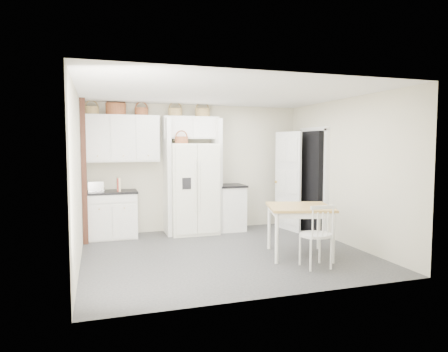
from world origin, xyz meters
name	(u,v)px	position (x,y,z in m)	size (l,w,h in m)	color
floor	(225,253)	(0.00, 0.00, 0.00)	(4.50, 4.50, 0.00)	#2C2C2E
ceiling	(225,93)	(0.00, 0.00, 2.60)	(4.50, 4.50, 0.00)	white
wall_back	(196,168)	(0.00, 2.00, 1.30)	(4.50, 4.50, 0.00)	beige
wall_left	(78,178)	(-2.25, 0.00, 1.30)	(4.00, 4.00, 0.00)	beige
wall_right	(344,172)	(2.25, 0.00, 1.30)	(4.00, 4.00, 0.00)	beige
refrigerator	(193,189)	(-0.15, 1.65, 0.90)	(0.93, 0.75, 1.80)	white
base_cab_left	(111,215)	(-1.74, 1.70, 0.43)	(0.93, 0.59, 0.86)	white
base_cab_right	(230,208)	(0.66, 1.70, 0.46)	(0.52, 0.62, 0.91)	white
dining_table	(299,231)	(1.09, -0.50, 0.40)	(0.97, 0.97, 0.81)	#AC8344
windsor_chair	(316,235)	(1.02, -1.12, 0.48)	(0.47, 0.42, 0.96)	white
counter_left	(111,192)	(-1.74, 1.70, 0.88)	(0.97, 0.63, 0.04)	black
counter_right	(230,186)	(0.66, 1.70, 0.93)	(0.56, 0.66, 0.04)	black
toaster	(96,187)	(-2.01, 1.67, 1.00)	(0.28, 0.16, 0.19)	silver
cookbook_red	(118,185)	(-1.60, 1.62, 1.03)	(0.04, 0.17, 0.25)	maroon
cookbook_cream	(119,184)	(-1.60, 1.62, 1.03)	(0.04, 0.17, 0.26)	beige
basket_upper_a	(92,110)	(-2.05, 1.83, 2.42)	(0.26, 0.26, 0.15)	olive
basket_upper_b	(116,109)	(-1.61, 1.83, 2.46)	(0.38, 0.38, 0.22)	brown
basket_upper_c	(141,112)	(-1.13, 1.83, 2.42)	(0.26, 0.26, 0.15)	brown
basket_bridge_a	(175,112)	(-0.46, 1.83, 2.43)	(0.28, 0.28, 0.16)	olive
basket_bridge_b	(202,113)	(0.10, 1.83, 2.44)	(0.30, 0.30, 0.17)	olive
basket_fridge_a	(182,140)	(-0.40, 1.55, 1.87)	(0.26, 0.26, 0.14)	brown
upper_cabinet	(122,139)	(-1.50, 1.83, 1.90)	(1.40, 0.34, 0.90)	white
bridge_cabinet	(191,128)	(-0.15, 1.83, 2.12)	(1.12, 0.34, 0.45)	white
fridge_panel_left	(167,177)	(-0.66, 1.70, 1.15)	(0.08, 0.60, 2.30)	white
fridge_panel_right	(216,175)	(0.36, 1.70, 1.15)	(0.08, 0.60, 2.30)	white
trim_post	(84,172)	(-2.20, 1.35, 1.30)	(0.09, 0.09, 2.60)	black
doorway_void	(311,182)	(2.16, 1.00, 1.02)	(0.18, 0.85, 2.05)	black
door_slab	(288,181)	(1.80, 1.33, 1.02)	(0.80, 0.04, 2.05)	white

